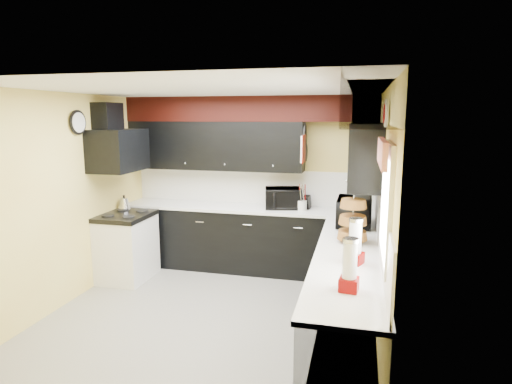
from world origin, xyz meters
TOP-DOWN VIEW (x-y plane):
  - ground at (0.00, 0.00)m, footprint 3.60×3.60m
  - wall_back at (0.00, 1.80)m, footprint 3.60×0.06m
  - wall_right at (1.80, 0.00)m, footprint 0.06×3.60m
  - wall_left at (-1.80, 0.00)m, footprint 0.06×3.60m
  - ceiling at (0.00, 0.00)m, footprint 3.60×3.60m
  - cab_back at (0.00, 1.50)m, footprint 3.60×0.60m
  - cab_right at (1.50, -0.30)m, footprint 0.60×3.00m
  - counter_back at (0.00, 1.50)m, footprint 3.62×0.64m
  - counter_right at (1.50, -0.30)m, footprint 0.64×3.02m
  - splash_back at (0.00, 1.79)m, footprint 3.60×0.02m
  - splash_right at (1.79, 0.00)m, footprint 0.02×3.60m
  - upper_back at (-0.50, 1.62)m, footprint 2.60×0.35m
  - upper_right at (1.62, 0.90)m, footprint 0.35×1.80m
  - soffit_back at (0.00, 1.62)m, footprint 3.60×0.36m
  - soffit_right at (1.62, -0.18)m, footprint 0.36×3.24m
  - stove at (-1.50, 0.75)m, footprint 0.60×0.75m
  - cooktop at (-1.50, 0.75)m, footprint 0.62×0.77m
  - hood at (-1.55, 0.75)m, footprint 0.50×0.78m
  - hood_duct at (-1.68, 0.75)m, footprint 0.24×0.40m
  - window at (1.79, -0.90)m, footprint 0.03×0.86m
  - valance at (1.73, -0.90)m, footprint 0.04×0.88m
  - pan_top at (0.82, 1.55)m, footprint 0.03×0.22m
  - pan_mid at (0.82, 1.42)m, footprint 0.03×0.28m
  - pan_low at (0.82, 1.68)m, footprint 0.03×0.24m
  - cut_board at (0.83, 1.30)m, footprint 0.03×0.26m
  - baskets at (1.52, 0.05)m, footprint 0.27×0.27m
  - clock at (-1.77, 0.25)m, footprint 0.03×0.30m
  - deco_plate at (1.77, -0.35)m, footprint 0.03×0.24m
  - toaster_oven at (0.53, 1.53)m, footprint 0.58×0.51m
  - microwave at (1.52, 0.78)m, footprint 0.40×0.59m
  - utensil_crock at (0.81, 1.44)m, footprint 0.14×0.14m
  - knife_block at (0.87, 1.55)m, footprint 0.11×0.14m
  - kettle at (-1.68, 1.03)m, footprint 0.20×0.20m
  - dispenser_a at (1.55, -0.60)m, footprint 0.18×0.18m
  - dispenser_b at (1.52, -1.23)m, footprint 0.15×0.15m

SIDE VIEW (x-z plane):
  - ground at x=0.00m, z-range 0.00..0.00m
  - stove at x=-1.50m, z-range 0.00..0.86m
  - cab_back at x=0.00m, z-range 0.00..0.90m
  - cab_right at x=1.50m, z-range 0.00..0.90m
  - cooktop at x=-1.50m, z-range 0.86..0.92m
  - counter_back at x=0.00m, z-range 0.90..0.94m
  - counter_right at x=1.50m, z-range 0.90..0.94m
  - kettle at x=-1.68m, z-range 0.92..1.07m
  - utensil_crock at x=0.81m, z-range 0.94..1.08m
  - knife_block at x=0.87m, z-range 0.94..1.13m
  - toaster_oven at x=0.53m, z-range 0.94..1.23m
  - microwave at x=1.52m, z-range 0.94..1.26m
  - dispenser_b at x=1.52m, z-range 0.94..1.31m
  - dispenser_a at x=1.55m, z-range 0.94..1.32m
  - baskets at x=1.52m, z-range 0.93..1.43m
  - splash_back at x=0.00m, z-range 0.94..1.44m
  - splash_right at x=1.79m, z-range 0.94..1.44m
  - wall_back at x=0.00m, z-range 0.00..2.50m
  - wall_right at x=1.80m, z-range 0.00..2.50m
  - wall_left at x=-1.80m, z-range 0.00..2.50m
  - window at x=1.79m, z-range 1.07..2.03m
  - pan_low at x=0.82m, z-range 1.51..1.93m
  - pan_mid at x=0.82m, z-range 1.52..1.98m
  - hood at x=-1.55m, z-range 1.50..2.06m
  - upper_back at x=-0.50m, z-range 1.45..2.15m
  - upper_right at x=1.62m, z-range 1.45..2.15m
  - cut_board at x=0.83m, z-range 1.62..1.98m
  - valance at x=1.73m, z-range 1.85..2.05m
  - pan_top at x=0.82m, z-range 1.80..2.20m
  - clock at x=-1.77m, z-range 2.00..2.30m
  - hood_duct at x=-1.68m, z-range 2.00..2.40m
  - deco_plate at x=1.77m, z-range 2.13..2.37m
  - soffit_back at x=0.00m, z-range 2.15..2.50m
  - soffit_right at x=1.62m, z-range 2.15..2.50m
  - ceiling at x=0.00m, z-range 2.47..2.53m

